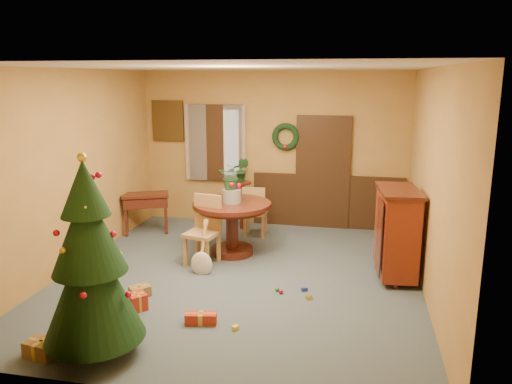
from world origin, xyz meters
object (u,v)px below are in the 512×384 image
(chair_near, at_px, (204,228))
(sideboard, at_px, (397,231))
(writing_desk, at_px, (146,203))
(christmas_tree, at_px, (90,263))
(dining_table, at_px, (232,218))

(chair_near, distance_m, sideboard, 2.80)
(chair_near, bearing_deg, sideboard, -0.03)
(writing_desk, distance_m, sideboard, 4.47)
(writing_desk, bearing_deg, chair_near, -39.64)
(chair_near, height_order, christmas_tree, christmas_tree)
(writing_desk, bearing_deg, sideboard, -16.11)
(dining_table, xyz_separation_m, chair_near, (-0.31, -0.47, -0.03))
(chair_near, bearing_deg, dining_table, 56.41)
(writing_desk, xyz_separation_m, sideboard, (4.29, -1.24, 0.14))
(chair_near, bearing_deg, christmas_tree, -96.95)
(sideboard, bearing_deg, dining_table, 169.24)
(christmas_tree, distance_m, writing_desk, 4.11)
(christmas_tree, bearing_deg, writing_desk, 106.57)
(dining_table, bearing_deg, sideboard, -10.76)
(dining_table, distance_m, chair_near, 0.57)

